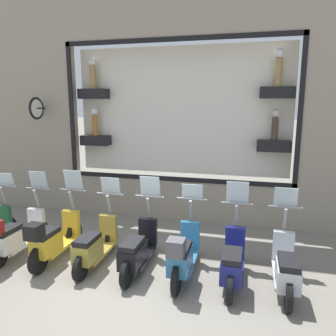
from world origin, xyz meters
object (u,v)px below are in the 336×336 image
scooter_silver_0 (286,268)px  scooter_white_6 (15,235)px  scooter_navy_1 (233,261)px  scooter_black_3 (137,250)px  scooter_olive_4 (95,245)px  scooter_yellow_5 (53,239)px  scooter_teal_2 (183,254)px

scooter_silver_0 → scooter_white_6: size_ratio=1.00×
scooter_silver_0 → scooter_white_6: (-0.06, 5.29, 0.04)m
scooter_navy_1 → scooter_silver_0: bearing=-90.1°
scooter_black_3 → scooter_olive_4: bearing=90.2°
scooter_silver_0 → scooter_yellow_5: 4.41m
scooter_black_3 → scooter_yellow_5: 1.77m
scooter_navy_1 → scooter_olive_4: 2.65m
scooter_white_6 → scooter_yellow_5: bearing=-89.3°
scooter_black_3 → scooter_olive_4: 0.88m
scooter_teal_2 → scooter_yellow_5: scooter_yellow_5 is taller
scooter_yellow_5 → scooter_navy_1: bearing=-89.1°
scooter_silver_0 → scooter_black_3: bearing=89.9°
scooter_navy_1 → scooter_white_6: size_ratio=1.00×
scooter_silver_0 → scooter_olive_4: size_ratio=1.00×
scooter_olive_4 → scooter_yellow_5: size_ratio=0.99×
scooter_navy_1 → scooter_olive_4: size_ratio=1.00×
scooter_silver_0 → scooter_yellow_5: (-0.05, 4.41, 0.06)m
scooter_navy_1 → scooter_yellow_5: (-0.05, 3.53, 0.06)m
scooter_silver_0 → scooter_black_3: scooter_black_3 is taller
scooter_navy_1 → scooter_teal_2: 0.89m
scooter_olive_4 → scooter_silver_0: bearing=-90.0°
scooter_navy_1 → scooter_yellow_5: size_ratio=0.99×
scooter_navy_1 → scooter_black_3: (0.00, 1.76, 0.01)m
scooter_silver_0 → scooter_black_3: (0.00, 2.65, 0.01)m
scooter_silver_0 → scooter_teal_2: bearing=91.9°
scooter_teal_2 → scooter_yellow_5: size_ratio=1.00×
scooter_olive_4 → scooter_yellow_5: (-0.05, 0.88, 0.06)m
scooter_silver_0 → scooter_white_6: 5.29m
scooter_black_3 → scooter_white_6: (-0.07, 2.65, 0.03)m
scooter_yellow_5 → scooter_silver_0: bearing=-89.3°
scooter_silver_0 → scooter_navy_1: size_ratio=1.00×
scooter_navy_1 → scooter_black_3: 1.76m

